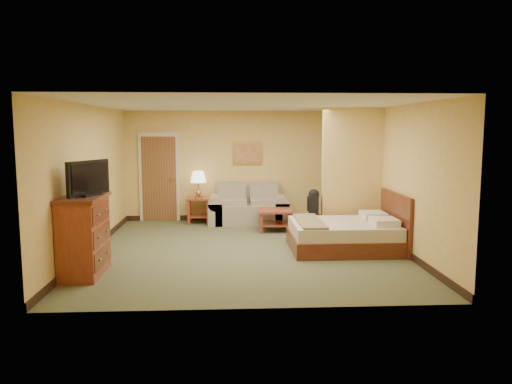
{
  "coord_description": "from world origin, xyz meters",
  "views": [
    {
      "loc": [
        -0.31,
        -8.86,
        2.19
      ],
      "look_at": [
        0.21,
        0.6,
        0.98
      ],
      "focal_mm": 35.0,
      "sensor_mm": 36.0,
      "label": 1
    }
  ],
  "objects": [
    {
      "name": "table_lamp",
      "position": [
        -1.01,
        2.65,
        1.06
      ],
      "size": [
        0.37,
        0.37,
        0.61
      ],
      "color": "#B17B41",
      "rests_on": "side_table"
    },
    {
      "name": "floor",
      "position": [
        0.0,
        0.0,
        0.0
      ],
      "size": [
        6.0,
        6.0,
        0.0
      ],
      "primitive_type": "plane",
      "color": "#525738",
      "rests_on": "ground"
    },
    {
      "name": "backpack",
      "position": [
        1.39,
        0.91,
        0.76
      ],
      "size": [
        0.22,
        0.3,
        0.48
      ],
      "rotation": [
        0.0,
        0.0,
        -0.11
      ],
      "color": "black",
      "rests_on": "bed"
    },
    {
      "name": "coffee_table",
      "position": [
        0.68,
        1.64,
        0.33
      ],
      "size": [
        0.75,
        0.75,
        0.46
      ],
      "rotation": [
        0.0,
        0.0,
        -0.05
      ],
      "color": "maroon",
      "rests_on": "floor"
    },
    {
      "name": "ceiling",
      "position": [
        0.0,
        0.0,
        2.6
      ],
      "size": [
        6.0,
        6.0,
        0.0
      ],
      "primitive_type": "plane",
      "rotation": [
        3.14,
        0.0,
        0.0
      ],
      "color": "white",
      "rests_on": "back_wall"
    },
    {
      "name": "dresser",
      "position": [
        -2.48,
        -1.43,
        0.61
      ],
      "size": [
        0.59,
        1.12,
        1.2
      ],
      "color": "maroon",
      "rests_on": "floor"
    },
    {
      "name": "door",
      "position": [
        -1.95,
        2.96,
        1.03
      ],
      "size": [
        0.94,
        0.16,
        2.1
      ],
      "color": "beige",
      "rests_on": "floor"
    },
    {
      "name": "side_table",
      "position": [
        -1.01,
        2.65,
        0.39
      ],
      "size": [
        0.54,
        0.54,
        0.6
      ],
      "color": "maroon",
      "rests_on": "floor"
    },
    {
      "name": "tv",
      "position": [
        -2.38,
        -1.43,
        1.45
      ],
      "size": [
        0.42,
        0.8,
        0.52
      ],
      "rotation": [
        0.0,
        0.0,
        -0.44
      ],
      "color": "black",
      "rests_on": "dresser"
    },
    {
      "name": "bed",
      "position": [
        1.82,
        -0.1,
        0.28
      ],
      "size": [
        1.93,
        1.6,
        1.04
      ],
      "color": "#512013",
      "rests_on": "floor"
    },
    {
      "name": "left_wall",
      "position": [
        -2.75,
        0.0,
        1.3
      ],
      "size": [
        0.02,
        6.0,
        2.6
      ],
      "primitive_type": "cube",
      "color": "#E0B75F",
      "rests_on": "floor"
    },
    {
      "name": "wall_picture",
      "position": [
        0.14,
        2.97,
        1.6
      ],
      "size": [
        0.7,
        0.04,
        0.55
      ],
      "color": "#B78E3F",
      "rests_on": "back_wall"
    },
    {
      "name": "loveseat",
      "position": [
        0.14,
        2.58,
        0.3
      ],
      "size": [
        1.84,
        0.85,
        0.93
      ],
      "color": "gray",
      "rests_on": "floor"
    },
    {
      "name": "baseboard",
      "position": [
        0.0,
        2.99,
        0.06
      ],
      "size": [
        5.5,
        0.02,
        0.12
      ],
      "primitive_type": "cube",
      "color": "black",
      "rests_on": "floor"
    },
    {
      "name": "back_wall",
      "position": [
        0.0,
        3.0,
        1.3
      ],
      "size": [
        5.5,
        0.02,
        2.6
      ],
      "primitive_type": "cube",
      "color": "#E0B75F",
      "rests_on": "floor"
    },
    {
      "name": "partition",
      "position": [
        2.15,
        0.93,
        1.3
      ],
      "size": [
        1.2,
        0.15,
        2.6
      ],
      "primitive_type": "cube",
      "color": "#E0B75F",
      "rests_on": "floor"
    },
    {
      "name": "right_wall",
      "position": [
        2.75,
        0.0,
        1.3
      ],
      "size": [
        0.02,
        6.0,
        2.6
      ],
      "primitive_type": "cube",
      "color": "#E0B75F",
      "rests_on": "floor"
    }
  ]
}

